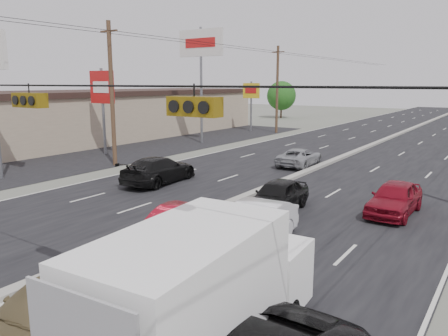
% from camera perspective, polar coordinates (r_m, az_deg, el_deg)
% --- Properties ---
extents(ground, '(200.00, 200.00, 0.00)m').
position_cam_1_polar(ground, '(14.13, -25.59, -14.58)').
color(ground, '#606356').
rests_on(ground, ground).
extents(road_surface, '(20.00, 160.00, 0.02)m').
position_cam_1_polar(road_surface, '(38.31, 16.58, 1.83)').
color(road_surface, black).
rests_on(road_surface, ground).
extents(center_median, '(0.50, 160.00, 0.20)m').
position_cam_1_polar(center_median, '(38.30, 16.59, 1.98)').
color(center_median, gray).
rests_on(center_median, ground).
extents(strip_mall, '(12.00, 42.00, 4.60)m').
position_cam_1_polar(strip_mall, '(48.71, -16.07, 6.48)').
color(strip_mall, tan).
rests_on(strip_mall, ground).
extents(parking_lot, '(10.00, 42.00, 0.02)m').
position_cam_1_polar(parking_lot, '(42.48, -8.06, 3.06)').
color(parking_lot, black).
rests_on(parking_lot, ground).
extents(utility_pole_left_b, '(1.60, 0.30, 10.00)m').
position_cam_1_polar(utility_pole_left_b, '(31.84, -14.44, 9.39)').
color(utility_pole_left_b, '#422D1E').
rests_on(utility_pole_left_b, ground).
extents(utility_pole_left_c, '(1.60, 0.30, 10.00)m').
position_cam_1_polar(utility_pole_left_c, '(51.92, 6.96, 10.19)').
color(utility_pole_left_c, '#422D1E').
rests_on(utility_pole_left_c, ground).
extents(traffic_signals, '(25.00, 0.30, 0.54)m').
position_cam_1_polar(traffic_signals, '(11.65, -24.32, 8.30)').
color(traffic_signals, black).
rests_on(traffic_signals, ground).
extents(pole_sign_mid, '(2.60, 0.25, 7.00)m').
position_cam_1_polar(pole_sign_mid, '(37.20, -15.62, 9.55)').
color(pole_sign_mid, slate).
rests_on(pole_sign_mid, ground).
extents(pole_sign_billboard, '(5.00, 0.25, 11.00)m').
position_cam_1_polar(pole_sign_billboard, '(42.89, -3.04, 15.10)').
color(pole_sign_billboard, slate).
rests_on(pole_sign_billboard, ground).
extents(pole_sign_far, '(2.20, 0.25, 6.00)m').
position_cam_1_polar(pole_sign_far, '(53.63, 3.58, 9.53)').
color(pole_sign_far, slate).
rests_on(pole_sign_far, ground).
extents(tree_left_far, '(4.80, 4.80, 6.12)m').
position_cam_1_polar(tree_left_far, '(74.08, 7.51, 9.35)').
color(tree_left_far, '#382619').
rests_on(tree_left_far, ground).
extents(box_truck, '(2.61, 6.41, 3.18)m').
position_cam_1_polar(box_truck, '(9.18, -2.40, -16.36)').
color(box_truck, black).
rests_on(box_truck, ground).
extents(tan_sedan, '(2.57, 5.30, 1.49)m').
position_cam_1_polar(tan_sedan, '(11.16, -20.95, -17.01)').
color(tan_sedan, brown).
rests_on(tan_sedan, ground).
extents(red_sedan, '(1.80, 4.44, 1.43)m').
position_cam_1_polar(red_sedan, '(15.98, -6.43, -7.77)').
color(red_sedan, maroon).
rests_on(red_sedan, ground).
extents(queue_car_a, '(1.88, 4.36, 1.47)m').
position_cam_1_polar(queue_car_a, '(20.24, 6.98, -3.67)').
color(queue_car_a, black).
rests_on(queue_car_a, ground).
extents(queue_car_b, '(2.02, 4.86, 1.56)m').
position_cam_1_polar(queue_car_b, '(15.86, 3.95, -7.62)').
color(queue_car_b, white).
rests_on(queue_car_b, ground).
extents(queue_car_e, '(1.86, 4.43, 1.49)m').
position_cam_1_polar(queue_car_e, '(21.11, 21.39, -3.71)').
color(queue_car_e, maroon).
rests_on(queue_car_e, ground).
extents(oncoming_near, '(2.69, 5.60, 1.57)m').
position_cam_1_polar(oncoming_near, '(26.04, -8.49, -0.27)').
color(oncoming_near, black).
rests_on(oncoming_near, ground).
extents(oncoming_far, '(2.33, 4.67, 1.27)m').
position_cam_1_polar(oncoming_far, '(31.48, 9.86, 1.37)').
color(oncoming_far, gray).
rests_on(oncoming_far, ground).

